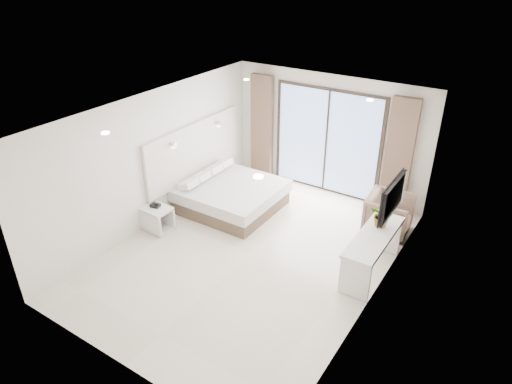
# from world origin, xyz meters

# --- Properties ---
(ground) EXTENTS (6.20, 6.20, 0.00)m
(ground) POSITION_xyz_m (0.00, 0.00, 0.00)
(ground) COLOR beige
(ground) RESTS_ON ground
(room_shell) EXTENTS (4.62, 6.22, 2.72)m
(room_shell) POSITION_xyz_m (-0.20, 0.88, 1.58)
(room_shell) COLOR silver
(room_shell) RESTS_ON ground
(bed) EXTENTS (1.97, 1.87, 0.69)m
(bed) POSITION_xyz_m (-1.33, 1.19, 0.29)
(bed) COLOR brown
(bed) RESTS_ON ground
(nightstand) EXTENTS (0.57, 0.47, 0.49)m
(nightstand) POSITION_xyz_m (-2.02, -0.34, 0.25)
(nightstand) COLOR silver
(nightstand) RESTS_ON ground
(phone) EXTENTS (0.20, 0.17, 0.06)m
(phone) POSITION_xyz_m (-2.07, -0.31, 0.53)
(phone) COLOR black
(phone) RESTS_ON nightstand
(console_desk) EXTENTS (0.53, 1.69, 0.77)m
(console_desk) POSITION_xyz_m (2.04, 0.66, 0.57)
(console_desk) COLOR silver
(console_desk) RESTS_ON ground
(plant) EXTENTS (0.41, 0.45, 0.34)m
(plant) POSITION_xyz_m (2.04, 0.99, 0.94)
(plant) COLOR #33662D
(plant) RESTS_ON console_desk
(armchair) EXTENTS (0.85, 0.89, 0.86)m
(armchair) POSITION_xyz_m (1.85, 2.12, 0.43)
(armchair) COLOR #977A62
(armchair) RESTS_ON ground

